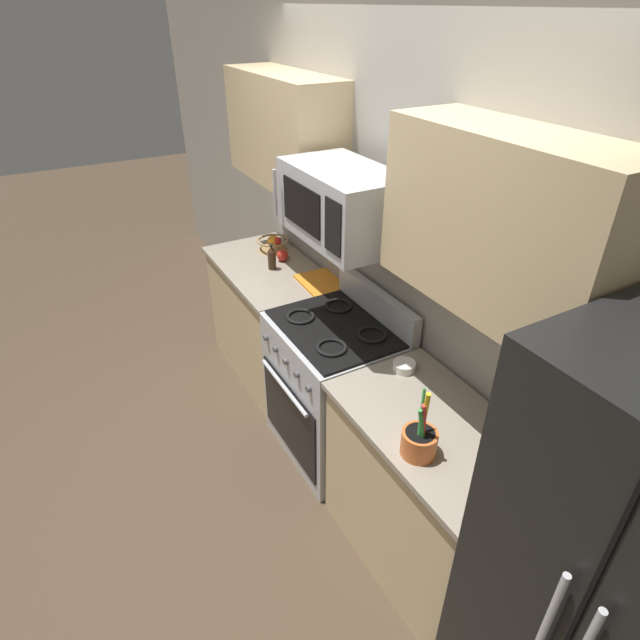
# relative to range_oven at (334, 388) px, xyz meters

# --- Properties ---
(ground_plane) EXTENTS (16.00, 16.00, 0.00)m
(ground_plane) POSITION_rel_range_oven_xyz_m (0.00, -0.67, -0.47)
(ground_plane) COLOR #473828
(wall_back) EXTENTS (8.00, 0.10, 2.60)m
(wall_back) POSITION_rel_range_oven_xyz_m (0.00, 0.38, 0.83)
(wall_back) COLOR #9E998E
(wall_back) RESTS_ON ground
(counter_left) EXTENTS (1.10, 0.62, 0.91)m
(counter_left) POSITION_rel_range_oven_xyz_m (-0.94, -0.00, -0.02)
(counter_left) COLOR tan
(counter_left) RESTS_ON ground
(range_oven) EXTENTS (0.76, 0.66, 1.09)m
(range_oven) POSITION_rel_range_oven_xyz_m (0.00, 0.00, 0.00)
(range_oven) COLOR #B2B5BA
(range_oven) RESTS_ON ground
(counter_right) EXTENTS (1.01, 0.62, 0.91)m
(counter_right) POSITION_rel_range_oven_xyz_m (0.90, -0.00, -0.02)
(counter_right) COLOR tan
(counter_right) RESTS_ON ground
(refrigerator) EXTENTS (0.82, 0.73, 1.81)m
(refrigerator) POSITION_rel_range_oven_xyz_m (1.83, -0.02, 0.43)
(refrigerator) COLOR black
(refrigerator) RESTS_ON ground
(microwave) EXTENTS (0.69, 0.44, 0.36)m
(microwave) POSITION_rel_range_oven_xyz_m (-0.00, 0.03, 1.17)
(microwave) COLOR #B2B5BA
(upper_cabinets_left) EXTENTS (1.09, 0.34, 0.66)m
(upper_cabinets_left) POSITION_rel_range_oven_xyz_m (-0.94, 0.16, 1.35)
(upper_cabinets_left) COLOR tan
(upper_cabinets_right) EXTENTS (1.00, 0.34, 0.66)m
(upper_cabinets_right) POSITION_rel_range_oven_xyz_m (0.90, 0.16, 1.35)
(upper_cabinets_right) COLOR tan
(utensil_crock) EXTENTS (0.15, 0.15, 0.34)m
(utensil_crock) POSITION_rel_range_oven_xyz_m (0.99, -0.19, 0.50)
(utensil_crock) COLOR #D1662D
(utensil_crock) RESTS_ON counter_right
(fruit_basket) EXTENTS (0.24, 0.24, 0.10)m
(fruit_basket) POSITION_rel_range_oven_xyz_m (-1.18, 0.15, 0.48)
(fruit_basket) COLOR #9E7A4C
(fruit_basket) RESTS_ON counter_left
(apple_loose) EXTENTS (0.08, 0.08, 0.08)m
(apple_loose) POSITION_rel_range_oven_xyz_m (-0.97, 0.13, 0.48)
(apple_loose) COLOR red
(apple_loose) RESTS_ON counter_left
(cutting_board) EXTENTS (0.35, 0.27, 0.02)m
(cutting_board) POSITION_rel_range_oven_xyz_m (-0.53, 0.20, 0.44)
(cutting_board) COLOR orange
(cutting_board) RESTS_ON counter_left
(bottle_oil) EXTENTS (0.07, 0.07, 0.24)m
(bottle_oil) POSITION_rel_range_oven_xyz_m (1.26, 0.02, 0.55)
(bottle_oil) COLOR gold
(bottle_oil) RESTS_ON counter_right
(bottle_soy) EXTENTS (0.06, 0.06, 0.18)m
(bottle_soy) POSITION_rel_range_oven_xyz_m (-0.89, 0.01, 0.52)
(bottle_soy) COLOR #382314
(bottle_soy) RESTS_ON counter_left
(prep_bowl) EXTENTS (0.12, 0.12, 0.04)m
(prep_bowl) POSITION_rel_range_oven_xyz_m (0.50, 0.11, 0.46)
(prep_bowl) COLOR white
(prep_bowl) RESTS_ON counter_right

